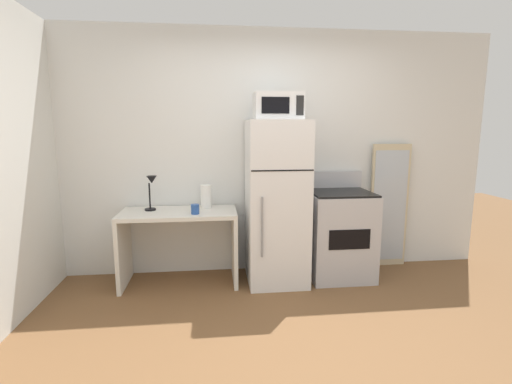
{
  "coord_description": "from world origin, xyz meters",
  "views": [
    {
      "loc": [
        -0.55,
        -2.35,
        1.57
      ],
      "look_at": [
        -0.16,
        1.1,
        0.97
      ],
      "focal_mm": 26.1,
      "sensor_mm": 36.0,
      "label": 1
    }
  ],
  "objects_px": {
    "desk_lamp": "(151,187)",
    "refrigerator": "(276,203)",
    "coffee_mug": "(195,209)",
    "leaning_mirror": "(389,206)",
    "paper_towel_roll": "(206,197)",
    "oven_range": "(339,234)",
    "desk": "(179,233)",
    "microwave": "(278,106)"
  },
  "relations": [
    {
      "from": "leaning_mirror",
      "to": "desk",
      "type": "bearing_deg",
      "value": -174.14
    },
    {
      "from": "desk",
      "to": "microwave",
      "type": "distance_m",
      "value": 1.6
    },
    {
      "from": "desk",
      "to": "desk_lamp",
      "type": "bearing_deg",
      "value": 166.91
    },
    {
      "from": "refrigerator",
      "to": "oven_range",
      "type": "distance_m",
      "value": 0.77
    },
    {
      "from": "coffee_mug",
      "to": "desk_lamp",
      "type": "bearing_deg",
      "value": 154.99
    },
    {
      "from": "paper_towel_roll",
      "to": "refrigerator",
      "type": "height_order",
      "value": "refrigerator"
    },
    {
      "from": "desk_lamp",
      "to": "oven_range",
      "type": "distance_m",
      "value": 2.01
    },
    {
      "from": "refrigerator",
      "to": "microwave",
      "type": "distance_m",
      "value": 0.95
    },
    {
      "from": "paper_towel_roll",
      "to": "oven_range",
      "type": "height_order",
      "value": "oven_range"
    },
    {
      "from": "leaning_mirror",
      "to": "oven_range",
      "type": "bearing_deg",
      "value": -158.95
    },
    {
      "from": "coffee_mug",
      "to": "refrigerator",
      "type": "relative_size",
      "value": 0.06
    },
    {
      "from": "desk_lamp",
      "to": "refrigerator",
      "type": "bearing_deg",
      "value": -4.66
    },
    {
      "from": "desk_lamp",
      "to": "oven_range",
      "type": "relative_size",
      "value": 0.32
    },
    {
      "from": "coffee_mug",
      "to": "oven_range",
      "type": "bearing_deg",
      "value": 4.83
    },
    {
      "from": "desk",
      "to": "oven_range",
      "type": "height_order",
      "value": "oven_range"
    },
    {
      "from": "coffee_mug",
      "to": "oven_range",
      "type": "relative_size",
      "value": 0.09
    },
    {
      "from": "refrigerator",
      "to": "desk",
      "type": "bearing_deg",
      "value": 177.67
    },
    {
      "from": "desk",
      "to": "coffee_mug",
      "type": "relative_size",
      "value": 12.13
    },
    {
      "from": "desk",
      "to": "refrigerator",
      "type": "bearing_deg",
      "value": -2.33
    },
    {
      "from": "microwave",
      "to": "oven_range",
      "type": "distance_m",
      "value": 1.48
    },
    {
      "from": "oven_range",
      "to": "paper_towel_roll",
      "type": "bearing_deg",
      "value": 174.11
    },
    {
      "from": "desk_lamp",
      "to": "oven_range",
      "type": "height_order",
      "value": "desk_lamp"
    },
    {
      "from": "refrigerator",
      "to": "leaning_mirror",
      "type": "distance_m",
      "value": 1.38
    },
    {
      "from": "coffee_mug",
      "to": "leaning_mirror",
      "type": "bearing_deg",
      "value": 10.03
    },
    {
      "from": "desk_lamp",
      "to": "coffee_mug",
      "type": "relative_size",
      "value": 3.72
    },
    {
      "from": "oven_range",
      "to": "refrigerator",
      "type": "bearing_deg",
      "value": -177.98
    },
    {
      "from": "coffee_mug",
      "to": "microwave",
      "type": "relative_size",
      "value": 0.21
    },
    {
      "from": "desk_lamp",
      "to": "coffee_mug",
      "type": "xyz_separation_m",
      "value": [
        0.44,
        -0.2,
        -0.19
      ]
    },
    {
      "from": "paper_towel_roll",
      "to": "desk",
      "type": "bearing_deg",
      "value": -155.0
    },
    {
      "from": "leaning_mirror",
      "to": "paper_towel_roll",
      "type": "bearing_deg",
      "value": -176.9
    },
    {
      "from": "microwave",
      "to": "coffee_mug",
      "type": "bearing_deg",
      "value": -174.3
    },
    {
      "from": "refrigerator",
      "to": "leaning_mirror",
      "type": "relative_size",
      "value": 1.18
    },
    {
      "from": "paper_towel_roll",
      "to": "coffee_mug",
      "type": "bearing_deg",
      "value": -110.65
    },
    {
      "from": "desk_lamp",
      "to": "coffee_mug",
      "type": "height_order",
      "value": "desk_lamp"
    },
    {
      "from": "paper_towel_roll",
      "to": "oven_range",
      "type": "xyz_separation_m",
      "value": [
        1.39,
        -0.14,
        -0.4
      ]
    },
    {
      "from": "paper_towel_roll",
      "to": "leaning_mirror",
      "type": "xyz_separation_m",
      "value": [
        2.06,
        0.11,
        -0.17
      ]
    },
    {
      "from": "refrigerator",
      "to": "microwave",
      "type": "relative_size",
      "value": 3.58
    },
    {
      "from": "microwave",
      "to": "oven_range",
      "type": "relative_size",
      "value": 0.42
    },
    {
      "from": "coffee_mug",
      "to": "microwave",
      "type": "distance_m",
      "value": 1.28
    },
    {
      "from": "microwave",
      "to": "leaning_mirror",
      "type": "distance_m",
      "value": 1.75
    },
    {
      "from": "refrigerator",
      "to": "oven_range",
      "type": "relative_size",
      "value": 1.5
    },
    {
      "from": "coffee_mug",
      "to": "microwave",
      "type": "xyz_separation_m",
      "value": [
        0.81,
        0.08,
        0.98
      ]
    }
  ]
}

